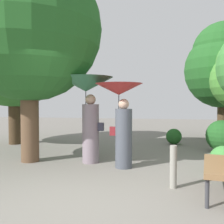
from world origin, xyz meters
TOP-DOWN VIEW (x-y plane):
  - ground_plane at (0.00, 0.00)m, footprint 40.00×40.00m
  - person_left at (-0.52, 2.50)m, footprint 1.35×1.35m
  - person_right at (0.37, 2.14)m, footprint 1.07×1.07m
  - park_bench at (2.28, 0.71)m, footprint 0.71×1.56m
  - tree_near_left at (-1.96, 2.32)m, footprint 3.60×3.60m
  - tree_mid_left at (-3.87, 4.76)m, footprint 3.55×3.55m
  - tree_mid_right at (3.68, 7.78)m, footprint 3.07×3.07m
  - bush_path_right at (3.04, 4.64)m, footprint 0.95×0.95m
  - bush_behind_bench at (2.56, 2.08)m, footprint 0.57×0.57m
  - bush_far_side at (1.68, 5.80)m, footprint 0.55×0.55m
  - path_marker_post at (1.49, 0.89)m, footprint 0.12×0.12m

SIDE VIEW (x-z plane):
  - ground_plane at x=0.00m, z-range 0.00..0.00m
  - bush_far_side at x=1.68m, z-range 0.00..0.55m
  - bush_behind_bench at x=2.56m, z-range 0.00..0.57m
  - path_marker_post at x=1.49m, z-range 0.00..0.74m
  - bush_path_right at x=3.04m, z-range 0.00..0.95m
  - park_bench at x=2.28m, z-range 0.10..0.93m
  - person_right at x=0.37m, z-range 0.39..2.29m
  - person_left at x=-0.52m, z-range 0.54..2.64m
  - tree_mid_right at x=3.68m, z-range 0.64..5.40m
  - tree_mid_left at x=-3.87m, z-range 0.69..6.02m
  - tree_near_left at x=-1.96m, z-range 0.77..6.40m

